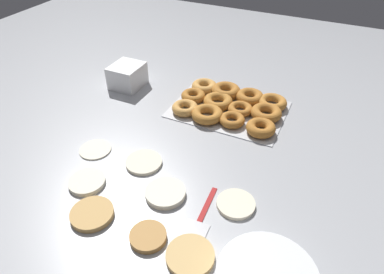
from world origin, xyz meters
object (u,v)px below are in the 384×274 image
at_px(pancake_5, 92,214).
at_px(pancake_3, 148,236).
at_px(pancake_4, 95,149).
at_px(pancake_7, 236,204).
at_px(pancake_6, 144,162).
at_px(spatula, 195,230).
at_px(pancake_0, 165,193).
at_px(pancake_2, 190,256).
at_px(donut_tray, 230,105).
at_px(container_stack, 127,76).
at_px(pancake_1, 87,182).

bearing_deg(pancake_5, pancake_3, -179.32).
relative_size(pancake_4, pancake_5, 0.90).
bearing_deg(pancake_7, pancake_6, -6.90).
xyz_separation_m(pancake_3, spatula, (-0.09, -0.07, -0.01)).
height_order(pancake_0, spatula, pancake_0).
bearing_deg(pancake_2, pancake_5, -0.45).
bearing_deg(donut_tray, pancake_2, 101.98).
xyz_separation_m(donut_tray, container_stack, (0.44, 0.01, 0.03)).
distance_m(pancake_1, container_stack, 0.56).
height_order(donut_tray, container_stack, container_stack).
relative_size(pancake_5, pancake_7, 1.08).
xyz_separation_m(pancake_2, container_stack, (0.57, -0.60, 0.04)).
bearing_deg(pancake_7, donut_tray, -67.91).
distance_m(pancake_1, pancake_5, 0.12).
bearing_deg(pancake_0, pancake_7, -166.05).
xyz_separation_m(pancake_0, pancake_5, (0.13, 0.14, -0.00)).
relative_size(pancake_0, donut_tray, 0.27).
bearing_deg(container_stack, donut_tray, -178.46).
bearing_deg(spatula, donut_tray, -172.23).
bearing_deg(spatula, pancake_1, -96.08).
relative_size(pancake_1, donut_tray, 0.25).
relative_size(pancake_4, container_stack, 0.77).
height_order(pancake_6, container_stack, container_stack).
distance_m(pancake_0, pancake_6, 0.14).
bearing_deg(pancake_0, container_stack, -47.34).
distance_m(pancake_5, pancake_6, 0.23).
bearing_deg(pancake_6, pancake_3, 123.76).
bearing_deg(spatula, pancake_4, -112.67).
bearing_deg(pancake_2, pancake_6, -40.93).
distance_m(pancake_2, container_stack, 0.83).
bearing_deg(pancake_3, pancake_4, -33.42).
relative_size(pancake_3, spatula, 0.39).
xyz_separation_m(pancake_2, pancake_3, (0.11, -0.00, 0.00)).
bearing_deg(pancake_2, pancake_7, -102.45).
height_order(pancake_1, spatula, pancake_1).
height_order(pancake_0, pancake_4, pancake_0).
distance_m(pancake_2, pancake_5, 0.28).
distance_m(pancake_7, container_stack, 0.74).
relative_size(pancake_5, container_stack, 0.86).
distance_m(pancake_4, pancake_6, 0.17).
bearing_deg(pancake_6, pancake_2, 139.07).
xyz_separation_m(pancake_1, pancake_4, (0.07, -0.13, -0.00)).
xyz_separation_m(pancake_6, spatula, (-0.24, 0.15, -0.00)).
relative_size(pancake_1, pancake_5, 0.93).
distance_m(pancake_4, spatula, 0.44).
distance_m(pancake_2, pancake_6, 0.35).
height_order(pancake_1, pancake_6, pancake_1).
xyz_separation_m(pancake_4, spatula, (-0.41, 0.14, -0.00)).
distance_m(pancake_1, pancake_4, 0.15).
distance_m(pancake_0, pancake_1, 0.23).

